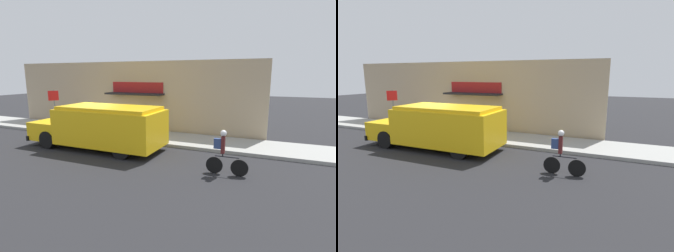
% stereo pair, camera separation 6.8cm
% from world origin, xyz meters
% --- Properties ---
extents(ground_plane, '(70.00, 70.00, 0.00)m').
position_xyz_m(ground_plane, '(0.00, 0.00, 0.00)').
color(ground_plane, '#232326').
extents(sidewalk, '(28.00, 2.69, 0.16)m').
position_xyz_m(sidewalk, '(0.00, 1.35, 0.08)').
color(sidewalk, '#999993').
rests_on(sidewalk, ground_plane).
extents(storefront, '(17.38, 1.04, 4.29)m').
position_xyz_m(storefront, '(0.03, 2.90, 2.16)').
color(storefront, tan).
rests_on(storefront, ground_plane).
extents(school_bus, '(6.73, 2.76, 2.07)m').
position_xyz_m(school_bus, '(1.53, -1.48, 1.09)').
color(school_bus, yellow).
rests_on(school_bus, ground_plane).
extents(cyclist, '(1.49, 0.22, 1.61)m').
position_xyz_m(cyclist, '(7.52, -2.49, 0.81)').
color(cyclist, black).
rests_on(cyclist, ground_plane).
extents(stop_sign_post, '(0.45, 0.45, 2.41)m').
position_xyz_m(stop_sign_post, '(-3.70, 0.70, 1.77)').
color(stop_sign_post, slate).
rests_on(stop_sign_post, sidewalk).
extents(trash_bin, '(0.54, 0.54, 0.99)m').
position_xyz_m(trash_bin, '(2.42, 1.68, 0.65)').
color(trash_bin, '#2D5138').
rests_on(trash_bin, sidewalk).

